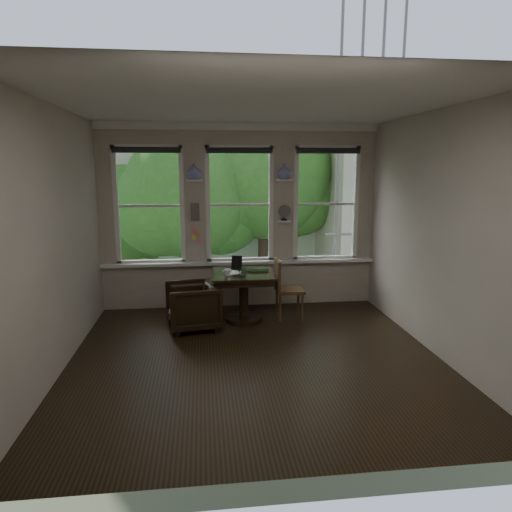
{
  "coord_description": "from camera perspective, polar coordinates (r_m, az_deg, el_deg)",
  "views": [
    {
      "loc": [
        -0.61,
        -5.24,
        2.3
      ],
      "look_at": [
        0.11,
        0.9,
        1.1
      ],
      "focal_mm": 32.0,
      "sensor_mm": 36.0,
      "label": 1
    }
  ],
  "objects": [
    {
      "name": "vase_left",
      "position": [
        7.39,
        -7.75,
        10.42
      ],
      "size": [
        0.24,
        0.24,
        0.25
      ],
      "primitive_type": "imported",
      "color": "white",
      "rests_on": "shelf_left"
    },
    {
      "name": "wall_back",
      "position": [
        7.56,
        -2.07,
        4.91
      ],
      "size": [
        4.5,
        0.0,
        4.5
      ],
      "primitive_type": "plane",
      "rotation": [
        1.57,
        0.0,
        0.0
      ],
      "color": "beige",
      "rests_on": "ground"
    },
    {
      "name": "papers",
      "position": [
        6.88,
        -3.06,
        -2.04
      ],
      "size": [
        0.27,
        0.33,
        0.0
      ],
      "primitive_type": "cube",
      "rotation": [
        0.0,
        0.0,
        0.17
      ],
      "color": "silver",
      "rests_on": "table"
    },
    {
      "name": "tablet",
      "position": [
        7.02,
        -2.42,
        -0.85
      ],
      "size": [
        0.17,
        0.11,
        0.22
      ],
      "primitive_type": "cube",
      "rotation": [
        -0.26,
        0.0,
        -0.26
      ],
      "color": "black",
      "rests_on": "table"
    },
    {
      "name": "side_chair_right",
      "position": [
        7.04,
        4.22,
        -4.19
      ],
      "size": [
        0.43,
        0.43,
        0.92
      ],
      "primitive_type": null,
      "rotation": [
        0.0,
        0.0,
        1.55
      ],
      "color": "#452D18",
      "rests_on": "ground"
    },
    {
      "name": "desk_fan",
      "position": [
        7.53,
        3.53,
        5.11
      ],
      "size": [
        0.2,
        0.2,
        0.24
      ],
      "primitive_type": null,
      "color": "#59544F",
      "rests_on": "ground"
    },
    {
      "name": "shelf_left",
      "position": [
        7.4,
        -7.72,
        9.35
      ],
      "size": [
        0.26,
        0.16,
        0.03
      ],
      "primitive_type": "cube",
      "color": "white",
      "rests_on": "ground"
    },
    {
      "name": "cushion_red",
      "position": [
        6.65,
        -7.94,
        -5.28
      ],
      "size": [
        0.45,
        0.45,
        0.06
      ],
      "primitive_type": "cube",
      "color": "maroon",
      "rests_on": "armchair_left"
    },
    {
      "name": "armchair_left",
      "position": [
        6.68,
        -7.91,
        -6.21
      ],
      "size": [
        0.85,
        0.83,
        0.68
      ],
      "primitive_type": "imported",
      "rotation": [
        0.0,
        0.0,
        -1.41
      ],
      "color": "black",
      "rests_on": "ground"
    },
    {
      "name": "laptop",
      "position": [
        6.87,
        0.07,
        -1.93
      ],
      "size": [
        0.38,
        0.28,
        0.03
      ],
      "primitive_type": "imported",
      "rotation": [
        0.0,
        0.0,
        -0.16
      ],
      "color": "black",
      "rests_on": "table"
    },
    {
      "name": "shelf_right",
      "position": [
        7.52,
        3.56,
        9.45
      ],
      "size": [
        0.26,
        0.16,
        0.03
      ],
      "primitive_type": "cube",
      "color": "white",
      "rests_on": "ground"
    },
    {
      "name": "drinking_glass",
      "position": [
        6.59,
        -1.6,
        -2.19
      ],
      "size": [
        0.15,
        0.15,
        0.09
      ],
      "primitive_type": "imported",
      "rotation": [
        0.0,
        0.0,
        0.33
      ],
      "color": "white",
      "rests_on": "table"
    },
    {
      "name": "sticky_notes",
      "position": [
        7.5,
        -7.55,
        2.85
      ],
      "size": [
        0.16,
        0.01,
        0.24
      ],
      "primitive_type": null,
      "color": "pink",
      "rests_on": "ground"
    },
    {
      "name": "wall_front",
      "position": [
        3.16,
        4.66,
        -3.75
      ],
      "size": [
        4.5,
        0.0,
        4.5
      ],
      "primitive_type": "plane",
      "rotation": [
        -1.57,
        0.0,
        0.0
      ],
      "color": "beige",
      "rests_on": "ground"
    },
    {
      "name": "window_center",
      "position": [
        7.54,
        -2.08,
        6.42
      ],
      "size": [
        1.1,
        0.12,
        1.9
      ],
      "primitive_type": null,
      "color": "white",
      "rests_on": "ground"
    },
    {
      "name": "window_right",
      "position": [
        7.8,
        8.67,
        6.45
      ],
      "size": [
        1.1,
        0.12,
        1.9
      ],
      "primitive_type": null,
      "color": "white",
      "rests_on": "ground"
    },
    {
      "name": "mug",
      "position": [
        6.64,
        -3.59,
        -2.08
      ],
      "size": [
        0.11,
        0.11,
        0.1
      ],
      "primitive_type": "imported",
      "rotation": [
        0.0,
        0.0,
        0.08
      ],
      "color": "white",
      "rests_on": "table"
    },
    {
      "name": "ceiling",
      "position": [
        5.32,
        -0.09,
        18.54
      ],
      "size": [
        4.5,
        4.5,
        0.0
      ],
      "primitive_type": "plane",
      "rotation": [
        3.14,
        0.0,
        0.0
      ],
      "color": "silver",
      "rests_on": "ground"
    },
    {
      "name": "intercom",
      "position": [
        7.46,
        -7.62,
        5.51
      ],
      "size": [
        0.14,
        0.06,
        0.28
      ],
      "primitive_type": "cube",
      "color": "#59544F",
      "rests_on": "ground"
    },
    {
      "name": "vase_right",
      "position": [
        7.51,
        3.57,
        10.51
      ],
      "size": [
        0.24,
        0.24,
        0.25
      ],
      "primitive_type": "imported",
      "color": "white",
      "rests_on": "shelf_right"
    },
    {
      "name": "ground",
      "position": [
        5.76,
        -0.08,
        -12.55
      ],
      "size": [
        4.5,
        4.5,
        0.0
      ],
      "primitive_type": "plane",
      "color": "black",
      "rests_on": "ground"
    },
    {
      "name": "table",
      "position": [
        6.93,
        -1.54,
        -5.15
      ],
      "size": [
        0.9,
        0.9,
        0.75
      ],
      "primitive_type": null,
      "color": "black",
      "rests_on": "ground"
    },
    {
      "name": "wall_left",
      "position": [
        5.55,
        -23.83,
        1.76
      ],
      "size": [
        0.0,
        4.5,
        4.5
      ],
      "primitive_type": "plane",
      "rotation": [
        1.57,
        0.0,
        1.57
      ],
      "color": "beige",
      "rests_on": "ground"
    },
    {
      "name": "window_left",
      "position": [
        7.56,
        -13.16,
        6.16
      ],
      "size": [
        1.1,
        0.12,
        1.9
      ],
      "primitive_type": null,
      "color": "white",
      "rests_on": "ground"
    },
    {
      "name": "wall_right",
      "position": [
        6.03,
        21.7,
        2.58
      ],
      "size": [
        0.0,
        4.5,
        4.5
      ],
      "primitive_type": "plane",
      "rotation": [
        1.57,
        0.0,
        -1.57
      ],
      "color": "beige",
      "rests_on": "ground"
    }
  ]
}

